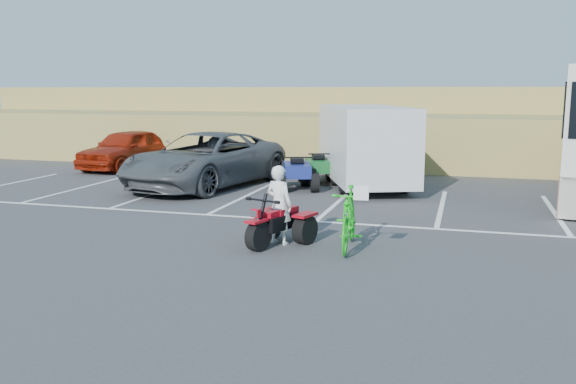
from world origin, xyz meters
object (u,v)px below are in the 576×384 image
(green_dirt_bike, at_px, (349,218))
(cargo_trailer, at_px, (365,144))
(quad_atv_green, at_px, (318,183))
(rider, at_px, (279,205))
(red_car, at_px, (126,149))
(quad_atv_blue, at_px, (297,189))
(red_trike_atv, at_px, (275,245))
(grey_pickup, at_px, (205,160))

(green_dirt_bike, bearing_deg, cargo_trailer, 92.31)
(green_dirt_bike, distance_m, cargo_trailer, 7.69)
(green_dirt_bike, relative_size, quad_atv_green, 1.22)
(rider, bearing_deg, green_dirt_bike, -160.91)
(cargo_trailer, distance_m, quad_atv_green, 2.06)
(cargo_trailer, bearing_deg, green_dirt_bike, -104.21)
(green_dirt_bike, distance_m, quad_atv_green, 8.25)
(red_car, relative_size, quad_atv_blue, 2.68)
(red_car, bearing_deg, quad_atv_blue, -15.61)
(red_trike_atv, distance_m, rider, 0.79)
(rider, relative_size, quad_atv_green, 0.97)
(cargo_trailer, relative_size, quad_atv_green, 3.58)
(cargo_trailer, bearing_deg, rider, -114.55)
(rider, bearing_deg, red_car, -27.40)
(red_trike_atv, bearing_deg, cargo_trailer, 105.24)
(red_trike_atv, distance_m, green_dirt_bike, 1.55)
(red_car, distance_m, quad_atv_green, 8.12)
(red_trike_atv, height_order, grey_pickup, grey_pickup)
(grey_pickup, xyz_separation_m, red_car, (-4.72, 3.22, -0.09))
(red_car, distance_m, quad_atv_blue, 8.22)
(rider, xyz_separation_m, grey_pickup, (-4.32, 6.22, 0.06))
(green_dirt_bike, height_order, grey_pickup, grey_pickup)
(red_trike_atv, relative_size, quad_atv_green, 0.94)
(red_car, distance_m, cargo_trailer, 9.68)
(red_trike_atv, height_order, red_car, red_car)
(rider, distance_m, cargo_trailer, 7.63)
(rider, xyz_separation_m, quad_atv_green, (-1.11, 7.85, -0.78))
(grey_pickup, distance_m, cargo_trailer, 4.98)
(rider, relative_size, cargo_trailer, 0.27)
(green_dirt_bike, distance_m, quad_atv_blue, 7.05)
(green_dirt_bike, relative_size, grey_pickup, 0.32)
(grey_pickup, bearing_deg, red_trike_atv, -44.23)
(grey_pickup, bearing_deg, cargo_trailer, 28.01)
(cargo_trailer, distance_m, quad_atv_blue, 2.57)
(red_trike_atv, xyz_separation_m, rider, (0.05, 0.14, 0.78))
(quad_atv_blue, distance_m, quad_atv_green, 1.44)
(green_dirt_bike, distance_m, grey_pickup, 8.44)
(rider, height_order, cargo_trailer, cargo_trailer)
(red_trike_atv, xyz_separation_m, cargo_trailer, (0.49, 7.74, 1.34))
(grey_pickup, relative_size, quad_atv_blue, 3.67)
(red_car, bearing_deg, green_dirt_bike, -36.31)
(cargo_trailer, bearing_deg, quad_atv_green, 149.59)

